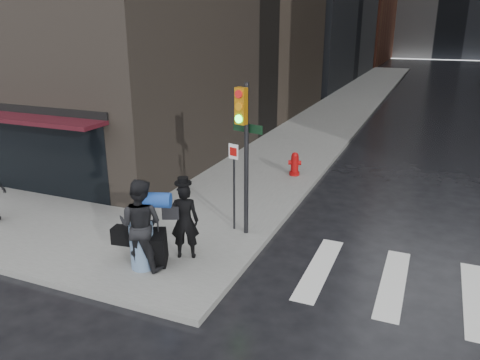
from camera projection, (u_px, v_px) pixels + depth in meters
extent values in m
plane|color=black|center=(163.00, 259.00, 10.97)|extent=(140.00, 140.00, 0.00)
cube|color=slate|center=(357.00, 97.00, 34.53)|extent=(4.00, 50.00, 0.15)
cube|color=silver|center=(319.00, 268.00, 10.55)|extent=(0.50, 3.00, 0.01)
cube|color=silver|center=(393.00, 282.00, 9.96)|extent=(0.50, 3.00, 0.01)
cube|color=silver|center=(476.00, 299.00, 9.38)|extent=(0.50, 3.00, 0.01)
cube|color=black|center=(6.00, 151.00, 14.89)|extent=(8.00, 0.12, 2.60)
imported|color=black|center=(185.00, 221.00, 10.50)|extent=(0.76, 0.64, 1.77)
cylinder|color=black|center=(183.00, 183.00, 10.21)|extent=(0.38, 0.38, 0.05)
cylinder|color=black|center=(183.00, 180.00, 10.19)|extent=(0.24, 0.24, 0.14)
cube|color=black|center=(171.00, 212.00, 10.36)|extent=(0.39, 0.26, 0.31)
cube|color=black|center=(159.00, 248.00, 10.25)|extent=(0.54, 0.75, 0.89)
cylinder|color=black|center=(158.00, 229.00, 10.10)|extent=(0.04, 0.04, 0.41)
imported|color=black|center=(141.00, 225.00, 9.98)|extent=(1.09, 0.91, 2.04)
cube|color=black|center=(126.00, 236.00, 10.41)|extent=(0.65, 0.41, 0.38)
cylinder|color=#1B4094|center=(156.00, 200.00, 9.85)|extent=(0.68, 0.50, 0.33)
cylinder|color=black|center=(246.00, 161.00, 11.41)|extent=(0.11, 0.11, 3.81)
cube|color=#BD720C|center=(241.00, 106.00, 10.81)|extent=(0.30, 0.23, 0.86)
cylinder|color=red|center=(239.00, 94.00, 10.65)|extent=(0.20, 0.09, 0.19)
cylinder|color=orange|center=(239.00, 107.00, 10.74)|extent=(0.20, 0.09, 0.19)
cylinder|color=#19E533|center=(239.00, 119.00, 10.83)|extent=(0.20, 0.09, 0.19)
cylinder|color=black|center=(234.00, 188.00, 11.87)|extent=(0.06, 0.06, 2.28)
cube|color=white|center=(233.00, 152.00, 11.54)|extent=(0.28, 0.09, 0.38)
cube|color=black|center=(248.00, 128.00, 11.22)|extent=(0.84, 0.24, 0.21)
cylinder|color=#9B090A|center=(294.00, 173.00, 16.54)|extent=(0.36, 0.36, 0.11)
cylinder|color=#9B090A|center=(295.00, 166.00, 16.45)|extent=(0.27, 0.27, 0.68)
sphere|color=#9B090A|center=(295.00, 156.00, 16.34)|extent=(0.25, 0.25, 0.25)
cylinder|color=#9B090A|center=(295.00, 163.00, 16.42)|extent=(0.48, 0.27, 0.16)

